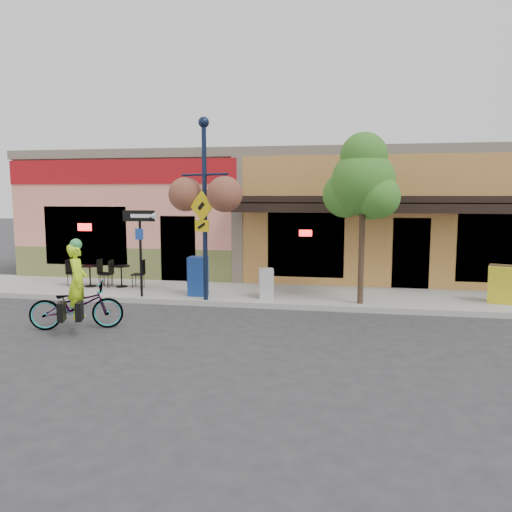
{
  "coord_description": "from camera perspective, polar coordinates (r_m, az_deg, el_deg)",
  "views": [
    {
      "loc": [
        2.48,
        -12.22,
        2.99
      ],
      "look_at": [
        0.15,
        0.5,
        1.4
      ],
      "focal_mm": 35.0,
      "sensor_mm": 36.0,
      "label": 1
    }
  ],
  "objects": [
    {
      "name": "sandwich_board",
      "position": [
        14.37,
        26.18,
        -3.04
      ],
      "size": [
        0.72,
        0.62,
        1.02
      ],
      "primitive_type": null,
      "rotation": [
        0.0,
        0.0,
        -0.31
      ],
      "color": "yellow",
      "rests_on": "sidewalk"
    },
    {
      "name": "one_way_sign",
      "position": [
        14.25,
        -13.05,
        0.25
      ],
      "size": [
        0.93,
        0.22,
        2.42
      ],
      "primitive_type": null,
      "rotation": [
        0.0,
        0.0,
        0.02
      ],
      "color": "black",
      "rests_on": "sidewalk"
    },
    {
      "name": "sidewalk",
      "position": [
        14.72,
        0.48,
        -4.41
      ],
      "size": [
        24.0,
        3.0,
        0.15
      ],
      "primitive_type": "cube",
      "color": "#9E9B93",
      "rests_on": "ground"
    },
    {
      "name": "curb",
      "position": [
        13.33,
        -0.59,
        -5.62
      ],
      "size": [
        24.0,
        0.12,
        0.15
      ],
      "primitive_type": "cube",
      "color": "#A8A59E",
      "rests_on": "ground"
    },
    {
      "name": "street_tree",
      "position": [
        13.18,
        12.05,
        4.24
      ],
      "size": [
        2.18,
        2.18,
        4.48
      ],
      "primitive_type": null,
      "rotation": [
        0.0,
        0.0,
        -0.29
      ],
      "color": "#3D7A26",
      "rests_on": "sidewalk"
    },
    {
      "name": "cafe_set_right",
      "position": [
        15.99,
        -15.14,
        -1.89
      ],
      "size": [
        1.46,
        0.75,
        0.87
      ],
      "primitive_type": null,
      "rotation": [
        0.0,
        0.0,
        0.02
      ],
      "color": "black",
      "rests_on": "sidewalk"
    },
    {
      "name": "building",
      "position": [
        19.89,
        3.22,
        4.87
      ],
      "size": [
        18.2,
        8.2,
        4.5
      ],
      "primitive_type": null,
      "color": "#F88F7A",
      "rests_on": "ground"
    },
    {
      "name": "lamp_post",
      "position": [
        13.41,
        -5.87,
        5.26
      ],
      "size": [
        1.68,
        1.2,
        4.88
      ],
      "primitive_type": null,
      "rotation": [
        0.0,
        0.0,
        -0.42
      ],
      "color": "#101A33",
      "rests_on": "sidewalk"
    },
    {
      "name": "newspaper_box_grey",
      "position": [
        13.74,
        1.16,
        -3.16
      ],
      "size": [
        0.46,
        0.44,
        0.83
      ],
      "primitive_type": null,
      "rotation": [
        0.0,
        0.0,
        0.26
      ],
      "color": "#AFAFAF",
      "rests_on": "sidewalk"
    },
    {
      "name": "newspaper_box_blue",
      "position": [
        14.21,
        -6.65,
        -2.3
      ],
      "size": [
        0.51,
        0.45,
        1.11
      ],
      "primitive_type": null,
      "rotation": [
        0.0,
        0.0,
        -0.02
      ],
      "color": "navy",
      "rests_on": "sidewalk"
    },
    {
      "name": "bicycle",
      "position": [
        11.88,
        -19.82,
        -5.35
      ],
      "size": [
        2.15,
        1.34,
        1.07
      ],
      "primitive_type": "imported",
      "rotation": [
        0.0,
        0.0,
        1.91
      ],
      "color": "maroon",
      "rests_on": "ground"
    },
    {
      "name": "ground",
      "position": [
        12.82,
        -1.06,
        -6.48
      ],
      "size": [
        90.0,
        90.0,
        0.0
      ],
      "primitive_type": "plane",
      "color": "#2D2D30",
      "rests_on": "ground"
    },
    {
      "name": "cyclist_rider",
      "position": [
        11.8,
        -19.67,
        -3.92
      ],
      "size": [
        0.58,
        0.71,
        1.67
      ],
      "primitive_type": "imported",
      "rotation": [
        0.0,
        0.0,
        1.91
      ],
      "color": "#C7FF1A",
      "rests_on": "ground"
    },
    {
      "name": "cafe_set_left",
      "position": [
        16.31,
        -18.45,
        -1.85
      ],
      "size": [
        1.46,
        0.78,
        0.86
      ],
      "primitive_type": null,
      "rotation": [
        0.0,
        0.0,
        0.04
      ],
      "color": "black",
      "rests_on": "sidewalk"
    }
  ]
}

